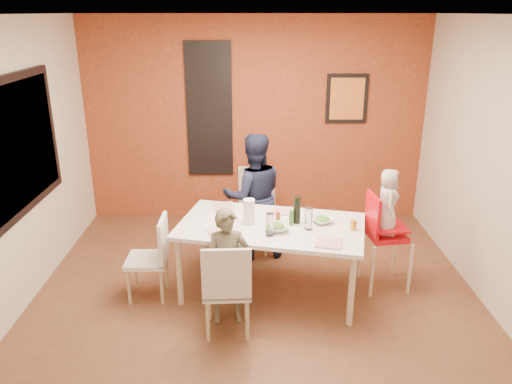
{
  "coord_description": "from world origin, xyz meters",
  "views": [
    {
      "loc": [
        -0.03,
        -4.31,
        2.73
      ],
      "look_at": [
        0.0,
        0.3,
        1.05
      ],
      "focal_mm": 35.0,
      "sensor_mm": 36.0,
      "label": 1
    }
  ],
  "objects_px": {
    "high_chair": "(382,232)",
    "chair_near": "(227,285)",
    "toddler": "(388,202)",
    "paper_towel_roll": "(249,212)",
    "wine_bottle": "(297,210)",
    "chair_left": "(154,253)",
    "child_far": "(254,196)",
    "dining_table": "(271,231)",
    "child_near": "(228,267)",
    "chair_far": "(255,204)"
  },
  "relations": [
    {
      "from": "high_chair",
      "to": "chair_near",
      "type": "bearing_deg",
      "value": 111.67
    },
    {
      "from": "chair_near",
      "to": "toddler",
      "type": "xyz_separation_m",
      "value": [
        1.57,
        0.85,
        0.44
      ]
    },
    {
      "from": "high_chair",
      "to": "paper_towel_roll",
      "type": "distance_m",
      "value": 1.38
    },
    {
      "from": "chair_near",
      "to": "high_chair",
      "type": "relative_size",
      "value": 0.88
    },
    {
      "from": "toddler",
      "to": "wine_bottle",
      "type": "xyz_separation_m",
      "value": [
        -0.91,
        -0.08,
        -0.06
      ]
    },
    {
      "from": "chair_left",
      "to": "child_far",
      "type": "height_order",
      "value": "child_far"
    },
    {
      "from": "dining_table",
      "to": "toddler",
      "type": "bearing_deg",
      "value": 5.56
    },
    {
      "from": "child_near",
      "to": "toddler",
      "type": "xyz_separation_m",
      "value": [
        1.57,
        0.61,
        0.39
      ]
    },
    {
      "from": "child_near",
      "to": "paper_towel_roll",
      "type": "bearing_deg",
      "value": 62.87
    },
    {
      "from": "dining_table",
      "to": "child_near",
      "type": "distance_m",
      "value": 0.66
    },
    {
      "from": "high_chair",
      "to": "toddler",
      "type": "bearing_deg",
      "value": -84.9
    },
    {
      "from": "dining_table",
      "to": "high_chair",
      "type": "xyz_separation_m",
      "value": [
        1.14,
        0.11,
        -0.07
      ]
    },
    {
      "from": "toddler",
      "to": "wine_bottle",
      "type": "distance_m",
      "value": 0.92
    },
    {
      "from": "chair_left",
      "to": "child_near",
      "type": "bearing_deg",
      "value": 60.29
    },
    {
      "from": "dining_table",
      "to": "chair_far",
      "type": "bearing_deg",
      "value": 98.14
    },
    {
      "from": "paper_towel_roll",
      "to": "child_far",
      "type": "bearing_deg",
      "value": 86.79
    },
    {
      "from": "high_chair",
      "to": "child_near",
      "type": "distance_m",
      "value": 1.66
    },
    {
      "from": "chair_far",
      "to": "child_far",
      "type": "bearing_deg",
      "value": -82.32
    },
    {
      "from": "child_far",
      "to": "paper_towel_roll",
      "type": "height_order",
      "value": "child_far"
    },
    {
      "from": "chair_left",
      "to": "paper_towel_roll",
      "type": "relative_size",
      "value": 3.32
    },
    {
      "from": "chair_far",
      "to": "chair_near",
      "type": "bearing_deg",
      "value": -86.03
    },
    {
      "from": "chair_near",
      "to": "wine_bottle",
      "type": "distance_m",
      "value": 1.09
    },
    {
      "from": "high_chair",
      "to": "child_far",
      "type": "relative_size",
      "value": 0.7
    },
    {
      "from": "chair_far",
      "to": "toddler",
      "type": "xyz_separation_m",
      "value": [
        1.32,
        -0.97,
        0.4
      ]
    },
    {
      "from": "child_far",
      "to": "toddler",
      "type": "distance_m",
      "value": 1.53
    },
    {
      "from": "wine_bottle",
      "to": "paper_towel_roll",
      "type": "bearing_deg",
      "value": -177.95
    },
    {
      "from": "chair_left",
      "to": "high_chair",
      "type": "height_order",
      "value": "high_chair"
    },
    {
      "from": "chair_far",
      "to": "dining_table",
      "type": "bearing_deg",
      "value": -70.05
    },
    {
      "from": "chair_far",
      "to": "wine_bottle",
      "type": "bearing_deg",
      "value": -56.89
    },
    {
      "from": "high_chair",
      "to": "toddler",
      "type": "distance_m",
      "value": 0.33
    },
    {
      "from": "high_chair",
      "to": "chair_far",
      "type": "bearing_deg",
      "value": 45.86
    },
    {
      "from": "paper_towel_roll",
      "to": "wine_bottle",
      "type": "bearing_deg",
      "value": 2.05
    },
    {
      "from": "chair_near",
      "to": "paper_towel_roll",
      "type": "distance_m",
      "value": 0.87
    },
    {
      "from": "chair_left",
      "to": "child_far",
      "type": "bearing_deg",
      "value": 132.44
    },
    {
      "from": "chair_near",
      "to": "child_far",
      "type": "height_order",
      "value": "child_far"
    },
    {
      "from": "chair_near",
      "to": "child_far",
      "type": "relative_size",
      "value": 0.61
    },
    {
      "from": "child_far",
      "to": "wine_bottle",
      "type": "bearing_deg",
      "value": 109.04
    },
    {
      "from": "child_near",
      "to": "dining_table",
      "type": "bearing_deg",
      "value": 43.81
    },
    {
      "from": "chair_far",
      "to": "chair_left",
      "type": "xyz_separation_m",
      "value": [
        -1.0,
        -1.15,
        -0.07
      ]
    },
    {
      "from": "chair_far",
      "to": "child_far",
      "type": "xyz_separation_m",
      "value": [
        -0.02,
        -0.24,
        0.2
      ]
    },
    {
      "from": "child_near",
      "to": "paper_towel_roll",
      "type": "height_order",
      "value": "child_near"
    },
    {
      "from": "child_near",
      "to": "child_far",
      "type": "relative_size",
      "value": 0.75
    },
    {
      "from": "dining_table",
      "to": "chair_far",
      "type": "height_order",
      "value": "chair_far"
    },
    {
      "from": "chair_far",
      "to": "paper_towel_roll",
      "type": "height_order",
      "value": "paper_towel_roll"
    },
    {
      "from": "toddler",
      "to": "paper_towel_roll",
      "type": "height_order",
      "value": "toddler"
    },
    {
      "from": "chair_left",
      "to": "child_far",
      "type": "distance_m",
      "value": 1.37
    },
    {
      "from": "child_near",
      "to": "wine_bottle",
      "type": "xyz_separation_m",
      "value": [
        0.66,
        0.54,
        0.33
      ]
    },
    {
      "from": "chair_far",
      "to": "chair_left",
      "type": "relative_size",
      "value": 1.14
    },
    {
      "from": "chair_near",
      "to": "high_chair",
      "type": "xyz_separation_m",
      "value": [
        1.54,
        0.85,
        0.11
      ]
    },
    {
      "from": "dining_table",
      "to": "chair_left",
      "type": "relative_size",
      "value": 2.33
    }
  ]
}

